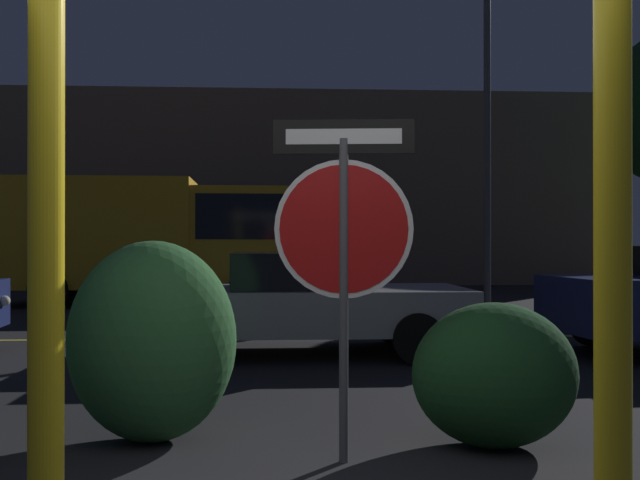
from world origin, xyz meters
name	(u,v)px	position (x,y,z in m)	size (l,w,h in m)	color
road_center_stripe	(284,338)	(0.00, 7.48, 0.00)	(35.03, 0.12, 0.01)	gold
stop_sign	(344,225)	(0.35, 1.51, 1.53)	(0.91, 0.12, 2.21)	#4C4C51
yellow_pole_left	(46,258)	(-1.06, 0.04, 1.35)	(0.15, 0.15, 2.70)	yellow
yellow_pole_right	(613,260)	(1.15, -0.54, 1.35)	(0.13, 0.13, 2.70)	yellow
hedge_bush_2	(153,341)	(-0.96, 2.06, 0.71)	(1.19, 0.97, 1.43)	#2D6633
hedge_bush_3	(494,375)	(1.42, 1.78, 0.50)	(1.14, 0.90, 1.00)	#19421E
passing_car_2	(305,302)	(0.26, 6.02, 0.66)	(4.15, 2.00, 1.29)	#9E9EA3
delivery_truck	(164,234)	(-2.73, 13.55, 1.62)	(7.09, 2.53, 2.86)	gold
street_lamp	(487,96)	(4.67, 12.90, 4.77)	(0.39, 0.39, 8.09)	#4C4C51
building_backdrop	(250,191)	(-1.10, 22.32, 3.24)	(25.48, 4.05, 6.49)	#6B5B4C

